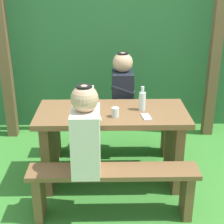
# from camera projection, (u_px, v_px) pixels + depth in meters

# --- Properties ---
(ground_plane) EXTENTS (12.00, 12.00, 0.00)m
(ground_plane) POSITION_uv_depth(u_px,v_px,m) (112.00, 180.00, 3.48)
(ground_plane) COLOR #3A8431
(hedge_backdrop) EXTENTS (6.40, 0.73, 1.71)m
(hedge_backdrop) POSITION_uv_depth(u_px,v_px,m) (110.00, 57.00, 4.74)
(hedge_backdrop) COLOR #2D6637
(hedge_backdrop) RESTS_ON ground_plane
(pergola_post_left) EXTENTS (0.12, 0.12, 2.08)m
(pergola_post_left) POSITION_uv_depth(u_px,v_px,m) (4.00, 55.00, 4.05)
(pergola_post_left) COLOR brown
(pergola_post_left) RESTS_ON ground_plane
(pergola_post_right) EXTENTS (0.12, 0.12, 2.08)m
(pergola_post_right) POSITION_uv_depth(u_px,v_px,m) (215.00, 54.00, 4.09)
(pergola_post_right) COLOR brown
(pergola_post_right) RESTS_ON ground_plane
(picnic_table) EXTENTS (1.40, 0.64, 0.75)m
(picnic_table) POSITION_uv_depth(u_px,v_px,m) (112.00, 135.00, 3.29)
(picnic_table) COLOR brown
(picnic_table) RESTS_ON ground_plane
(bench_near) EXTENTS (1.40, 0.24, 0.46)m
(bench_near) POSITION_uv_depth(u_px,v_px,m) (113.00, 183.00, 2.86)
(bench_near) COLOR brown
(bench_near) RESTS_ON ground_plane
(bench_far) EXTENTS (1.40, 0.24, 0.46)m
(bench_far) POSITION_uv_depth(u_px,v_px,m) (111.00, 128.00, 3.86)
(bench_far) COLOR brown
(bench_far) RESTS_ON ground_plane
(person_white_shirt) EXTENTS (0.25, 0.35, 0.72)m
(person_white_shirt) POSITION_uv_depth(u_px,v_px,m) (86.00, 133.00, 2.68)
(person_white_shirt) COLOR silver
(person_white_shirt) RESTS_ON bench_near
(person_black_coat) EXTENTS (0.25, 0.35, 0.72)m
(person_black_coat) POSITION_uv_depth(u_px,v_px,m) (122.00, 89.00, 3.68)
(person_black_coat) COLOR black
(person_black_coat) RESTS_ON bench_far
(drinking_glass) EXTENTS (0.07, 0.07, 0.09)m
(drinking_glass) POSITION_uv_depth(u_px,v_px,m) (115.00, 112.00, 3.06)
(drinking_glass) COLOR silver
(drinking_glass) RESTS_ON picnic_table
(bottle_left) EXTENTS (0.07, 0.07, 0.22)m
(bottle_left) POSITION_uv_depth(u_px,v_px,m) (93.00, 99.00, 3.25)
(bottle_left) COLOR silver
(bottle_left) RESTS_ON picnic_table
(bottle_right) EXTENTS (0.06, 0.06, 0.23)m
(bottle_right) POSITION_uv_depth(u_px,v_px,m) (142.00, 100.00, 3.19)
(bottle_right) COLOR silver
(bottle_right) RESTS_ON picnic_table
(cell_phone) EXTENTS (0.09, 0.15, 0.01)m
(cell_phone) POSITION_uv_depth(u_px,v_px,m) (146.00, 117.00, 3.06)
(cell_phone) COLOR silver
(cell_phone) RESTS_ON picnic_table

